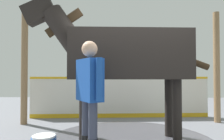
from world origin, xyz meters
TOP-DOWN VIEW (x-y plane):
  - wet_patch at (0.28, 0.29)m, footprint 3.20×3.20m
  - barrier_wall at (2.43, 0.43)m, footprint 0.42×5.16m
  - roof_post_near at (1.54, 2.85)m, footprint 0.16×0.16m
  - roof_post_far at (1.87, -2.09)m, footprint 0.16×0.16m
  - horse at (0.27, 0.41)m, footprint 1.03×3.56m
  - handler at (-0.68, 0.91)m, footprint 0.59×0.45m

SIDE VIEW (x-z plane):
  - wet_patch at x=0.28m, z-range 0.00..0.00m
  - barrier_wall at x=2.43m, z-range -0.04..1.14m
  - handler at x=-0.68m, z-range 0.14..1.85m
  - roof_post_near at x=1.54m, z-range 0.00..2.88m
  - roof_post_far at x=1.87m, z-range 0.00..2.88m
  - horse at x=0.27m, z-range 0.24..2.94m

